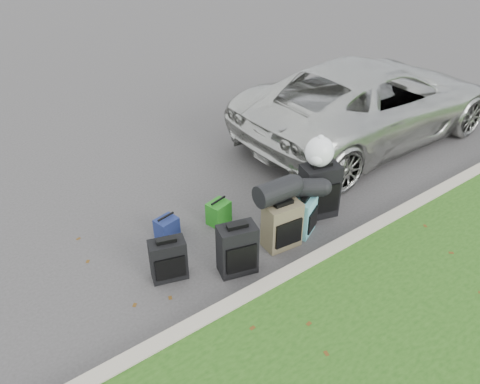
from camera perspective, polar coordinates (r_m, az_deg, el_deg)
ground at (r=6.33m, az=1.81°, el=-4.69°), size 120.00×120.00×0.00m
curb at (r=5.71m, az=8.11°, el=-8.93°), size 120.00×0.18×0.15m
suv at (r=8.83m, az=15.57°, el=10.71°), size 5.15×2.39×1.43m
suitcase_small_black at (r=5.52m, az=-8.73°, el=-8.15°), size 0.47×0.34×0.52m
suitcase_large_black_left at (r=5.51m, az=-0.33°, el=-7.00°), size 0.50×0.38×0.64m
suitcase_olive at (r=5.92m, az=5.13°, el=-4.02°), size 0.49×0.34×0.63m
suitcase_teal at (r=6.20m, az=7.83°, el=-2.91°), size 0.43×0.36×0.52m
suitcase_large_black_right at (r=6.51m, az=9.59°, el=0.15°), size 0.59×0.45×0.78m
tote_green at (r=6.38m, az=-2.62°, el=-2.56°), size 0.33×0.29×0.33m
tote_navy at (r=6.19m, az=-8.90°, el=-4.40°), size 0.31×0.27×0.30m
duffel_left at (r=5.71m, az=4.46°, el=0.09°), size 0.55×0.31×0.29m
duffel_right at (r=6.06m, az=8.08°, el=0.54°), size 0.50×0.45×0.25m
trash_bag at (r=6.24m, az=9.67°, el=4.88°), size 0.40×0.40×0.40m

